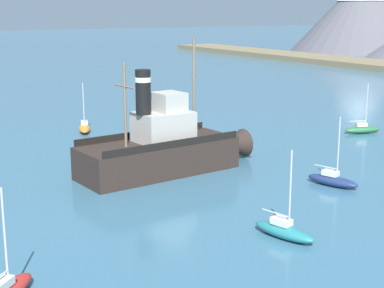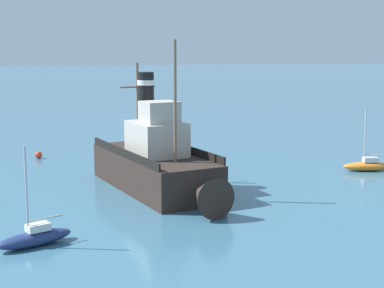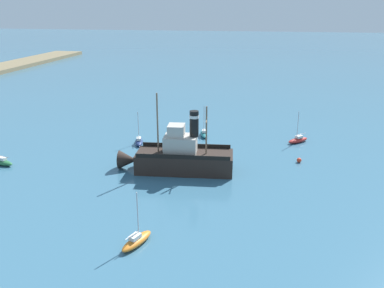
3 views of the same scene
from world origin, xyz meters
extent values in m
plane|color=#38667F|center=(0.00, 0.00, 0.00)|extent=(600.00, 600.00, 0.00)
cone|color=#56545B|center=(-84.84, 111.07, 11.06)|extent=(40.49, 40.49, 22.12)
cube|color=#2D231E|center=(0.22, -0.14, 1.20)|extent=(5.47, 12.35, 2.40)
cone|color=#2D231E|center=(-0.43, 7.03, 1.20)|extent=(2.56, 2.60, 2.35)
cube|color=#B2ADA3|center=(0.18, 0.36, 3.50)|extent=(3.35, 4.25, 2.20)
cube|color=#B2ADA3|center=(0.13, 0.86, 5.30)|extent=(2.37, 2.19, 1.40)
cylinder|color=black|center=(0.33, -1.33, 6.20)|extent=(1.10, 1.10, 3.20)
cylinder|color=silver|center=(0.33, -1.33, 7.10)|extent=(1.16, 1.16, 0.35)
cylinder|color=#75604C|center=(-0.07, 3.15, 6.15)|extent=(0.20, 0.20, 7.50)
cylinder|color=#75604C|center=(0.47, -2.83, 5.40)|extent=(0.20, 0.20, 6.00)
cylinder|color=#75604C|center=(0.47, -2.83, 6.72)|extent=(2.60, 0.35, 0.12)
cube|color=black|center=(-1.92, -0.33, 2.65)|extent=(1.15, 11.36, 0.50)
cube|color=black|center=(2.37, 0.06, 2.65)|extent=(1.15, 11.36, 0.50)
ellipsoid|color=orange|center=(-16.97, 0.58, 0.35)|extent=(3.95, 2.35, 0.70)
cube|color=silver|center=(-17.16, 0.64, 0.88)|extent=(1.25, 0.98, 0.36)
cylinder|color=#B7B7BC|center=(-16.69, 0.47, 2.80)|extent=(0.10, 0.10, 4.20)
cylinder|color=#B7B7BC|center=(-17.54, 0.78, 1.25)|extent=(1.72, 0.70, 0.08)
ellipsoid|color=#23757A|center=(14.96, -0.27, 0.35)|extent=(3.95, 1.97, 0.70)
cube|color=silver|center=(14.77, -0.32, 0.88)|extent=(1.22, 0.88, 0.36)
cylinder|color=#B7B7BC|center=(15.26, -0.20, 2.80)|extent=(0.10, 0.10, 4.20)
cylinder|color=#B7B7BC|center=(14.38, -0.42, 1.25)|extent=(1.77, 0.50, 0.08)
ellipsoid|color=#286B3D|center=(-2.20, 23.83, 0.35)|extent=(2.12, 3.96, 0.70)
cube|color=silver|center=(-2.26, 23.64, 0.88)|extent=(0.92, 1.24, 0.36)
cylinder|color=#B7B7BC|center=(-2.12, 24.12, 2.80)|extent=(0.10, 0.10, 4.20)
cylinder|color=#B7B7BC|center=(-2.37, 23.26, 1.25)|extent=(0.58, 1.75, 0.08)
ellipsoid|color=navy|center=(9.28, 8.75, 0.35)|extent=(3.96, 2.18, 0.70)
cube|color=silver|center=(9.09, 8.69, 0.88)|extent=(1.24, 0.94, 0.36)
cylinder|color=#B7B7BC|center=(9.57, 8.84, 2.80)|extent=(0.10, 0.10, 4.20)
cylinder|color=#B7B7BC|center=(8.71, 8.57, 1.25)|extent=(1.74, 0.61, 0.08)
cube|color=silver|center=(14.51, -15.00, 0.88)|extent=(1.22, 1.24, 0.36)
cylinder|color=#B7B7BC|center=(14.17, -14.63, 2.80)|extent=(0.10, 0.10, 4.20)
camera|label=1|loc=(37.83, -19.71, 12.03)|focal=55.00mm
camera|label=2|loc=(12.63, 36.63, 9.32)|focal=55.00mm
camera|label=3|loc=(-46.26, -9.83, 19.75)|focal=38.00mm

